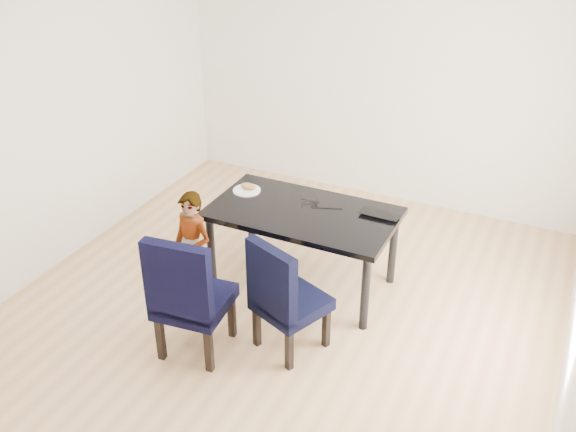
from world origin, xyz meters
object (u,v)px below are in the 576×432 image
at_px(plate, 247,190).
at_px(chair_left, 194,291).
at_px(child, 193,250).
at_px(laptop, 382,212).
at_px(dining_table, 303,248).
at_px(chair_right, 292,294).

bearing_deg(plate, chair_left, -79.50).
relative_size(chair_left, child, 1.02).
distance_m(child, laptop, 1.63).
height_order(dining_table, laptop, laptop).
distance_m(child, plate, 0.82).
height_order(plate, laptop, laptop).
bearing_deg(dining_table, plate, 168.48).
height_order(chair_right, laptop, chair_right).
distance_m(chair_left, chair_right, 0.74).
xyz_separation_m(chair_right, plate, (-0.90, 0.95, 0.26)).
distance_m(dining_table, chair_right, 0.87).
relative_size(child, laptop, 3.10).
height_order(dining_table, chair_right, chair_right).
bearing_deg(child, plate, 92.70).
bearing_deg(plate, child, -97.18).
xyz_separation_m(chair_left, plate, (-0.24, 1.28, 0.22)).
bearing_deg(chair_left, laptop, 47.74).
distance_m(dining_table, laptop, 0.78).
height_order(chair_right, child, child).
height_order(child, laptop, child).
bearing_deg(dining_table, chair_right, -71.25).
bearing_deg(plate, chair_right, -46.47).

